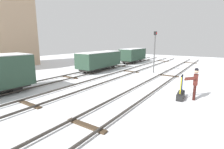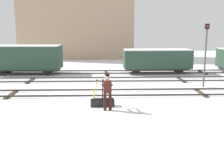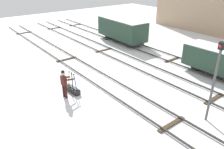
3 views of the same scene
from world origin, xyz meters
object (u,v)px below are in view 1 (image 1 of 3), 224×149
object	(u,v)px
signal_post	(155,48)
freight_car_mid_siding	(133,55)
rail_worker	(195,82)
freight_car_near_switch	(100,60)
switch_lever_frame	(181,95)

from	to	relation	value
signal_post	freight_car_mid_siding	distance (m)	8.49
rail_worker	freight_car_mid_siding	bearing A→B (deg)	33.90
rail_worker	freight_car_near_switch	size ratio (longest dim) A/B	0.31
rail_worker	freight_car_mid_siding	distance (m)	16.67
signal_post	freight_car_mid_siding	bearing A→B (deg)	42.29
freight_car_mid_siding	switch_lever_frame	bearing A→B (deg)	-143.05
switch_lever_frame	freight_car_near_switch	size ratio (longest dim) A/B	0.24
switch_lever_frame	signal_post	distance (m)	8.50
rail_worker	signal_post	xyz separation A→B (m)	(6.72, 4.88, 1.55)
freight_car_near_switch	freight_car_mid_siding	bearing A→B (deg)	-0.60
signal_post	freight_car_near_switch	size ratio (longest dim) A/B	0.72
signal_post	freight_car_near_switch	xyz separation A→B (m)	(-2.12, 5.64, -1.36)
switch_lever_frame	freight_car_mid_siding	distance (m)	16.50
switch_lever_frame	rail_worker	world-z (taller)	rail_worker
switch_lever_frame	signal_post	world-z (taller)	signal_post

